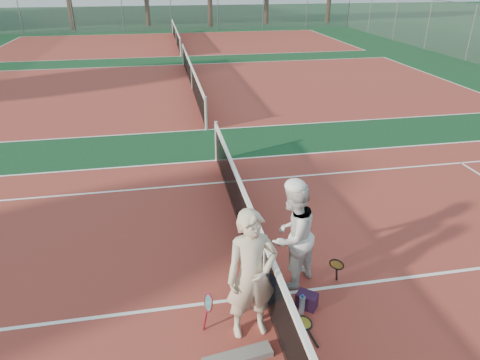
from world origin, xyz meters
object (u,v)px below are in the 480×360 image
at_px(racket_red, 209,312).
at_px(racket_spare, 304,323).
at_px(net_main, 265,270).
at_px(sports_bag_purple, 307,300).
at_px(water_bottle, 302,305).
at_px(player_a, 252,276).
at_px(player_b, 292,235).
at_px(sports_bag_navy, 266,291).
at_px(racket_black_held, 336,272).

distance_m(racket_red, racket_spare, 1.40).
height_order(net_main, sports_bag_purple, net_main).
bearing_deg(water_bottle, racket_spare, -98.62).
relative_size(player_a, sports_bag_purple, 6.40).
bearing_deg(water_bottle, player_a, -166.29).
relative_size(sports_bag_purple, water_bottle, 1.01).
xyz_separation_m(net_main, player_b, (0.49, 0.27, 0.40)).
height_order(player_a, sports_bag_navy, player_a).
xyz_separation_m(player_a, racket_black_held, (1.53, 0.67, -0.69)).
xyz_separation_m(racket_black_held, water_bottle, (-0.71, -0.47, -0.13)).
distance_m(net_main, player_a, 0.87).
height_order(racket_red, sports_bag_navy, racket_red).
distance_m(racket_black_held, water_bottle, 0.86).
relative_size(net_main, player_a, 5.65).
height_order(net_main, player_a, player_a).
distance_m(net_main, water_bottle, 0.75).
height_order(player_a, racket_black_held, player_a).
bearing_deg(sports_bag_purple, racket_red, -174.19).
bearing_deg(sports_bag_purple, water_bottle, -135.71).
relative_size(player_a, racket_black_held, 3.44).
distance_m(player_a, player_b, 1.25).
height_order(net_main, racket_red, net_main).
xyz_separation_m(player_a, sports_bag_purple, (0.93, 0.31, -0.85)).
bearing_deg(racket_black_held, water_bottle, -21.08).
distance_m(net_main, player_b, 0.69).
relative_size(racket_spare, sports_bag_purple, 1.97).
bearing_deg(player_b, racket_black_held, 122.15).
bearing_deg(player_a, player_b, 41.66).
bearing_deg(sports_bag_purple, sports_bag_navy, 155.44).
bearing_deg(racket_red, net_main, 10.83).
xyz_separation_m(sports_bag_purple, water_bottle, (-0.11, -0.11, 0.03)).
distance_m(player_b, sports_bag_navy, 0.95).
height_order(net_main, water_bottle, net_main).
relative_size(player_a, racket_spare, 3.24).
relative_size(player_b, racket_spare, 3.02).
relative_size(racket_spare, water_bottle, 2.00).
bearing_deg(sports_bag_purple, racket_spare, -113.90).
xyz_separation_m(racket_red, sports_bag_purple, (1.51, 0.15, -0.17)).
xyz_separation_m(player_b, racket_spare, (-0.06, -0.95, -0.89)).
height_order(racket_spare, sports_bag_navy, sports_bag_navy).
height_order(racket_spare, sports_bag_purple, sports_bag_purple).
height_order(racket_red, racket_spare, racket_red).
bearing_deg(sports_bag_purple, player_a, -161.59).
bearing_deg(net_main, racket_red, -151.72).
distance_m(player_b, racket_red, 1.73).
relative_size(player_b, sports_bag_navy, 4.23).
height_order(racket_black_held, racket_spare, racket_black_held).
relative_size(net_main, racket_red, 18.51).
bearing_deg(racket_spare, sports_bag_purple, -29.74).
distance_m(sports_bag_purple, water_bottle, 0.16).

